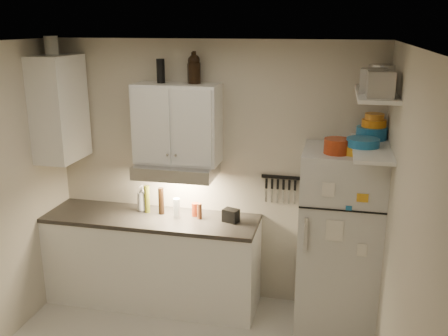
# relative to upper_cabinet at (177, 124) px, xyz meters

# --- Properties ---
(ceiling) EXTENTS (3.20, 3.00, 0.02)m
(ceiling) POSITION_rel_upper_cabinet_xyz_m (0.30, -1.33, 0.78)
(ceiling) COLOR silver
(ceiling) RESTS_ON ground
(back_wall) EXTENTS (3.20, 0.02, 2.60)m
(back_wall) POSITION_rel_upper_cabinet_xyz_m (0.30, 0.18, -0.53)
(back_wall) COLOR #BDB5A1
(back_wall) RESTS_ON ground
(right_wall) EXTENTS (0.02, 3.00, 2.60)m
(right_wall) POSITION_rel_upper_cabinet_xyz_m (1.91, -1.33, -0.53)
(right_wall) COLOR #BDB5A1
(right_wall) RESTS_ON ground
(base_cabinet) EXTENTS (2.10, 0.60, 0.88)m
(base_cabinet) POSITION_rel_upper_cabinet_xyz_m (-0.25, -0.14, -1.39)
(base_cabinet) COLOR white
(base_cabinet) RESTS_ON floor
(countertop) EXTENTS (2.10, 0.62, 0.04)m
(countertop) POSITION_rel_upper_cabinet_xyz_m (-0.25, -0.14, -0.93)
(countertop) COLOR #2D2A27
(countertop) RESTS_ON base_cabinet
(upper_cabinet) EXTENTS (0.80, 0.33, 0.75)m
(upper_cabinet) POSITION_rel_upper_cabinet_xyz_m (0.00, 0.00, 0.00)
(upper_cabinet) COLOR white
(upper_cabinet) RESTS_ON back_wall
(side_cabinet) EXTENTS (0.33, 0.55, 1.00)m
(side_cabinet) POSITION_rel_upper_cabinet_xyz_m (-1.14, -0.14, 0.12)
(side_cabinet) COLOR white
(side_cabinet) RESTS_ON left_wall
(range_hood) EXTENTS (0.76, 0.46, 0.12)m
(range_hood) POSITION_rel_upper_cabinet_xyz_m (0.00, -0.06, -0.44)
(range_hood) COLOR silver
(range_hood) RESTS_ON back_wall
(fridge) EXTENTS (0.70, 0.68, 1.70)m
(fridge) POSITION_rel_upper_cabinet_xyz_m (1.55, -0.18, -0.98)
(fridge) COLOR silver
(fridge) RESTS_ON floor
(shelf_hi) EXTENTS (0.30, 0.95, 0.03)m
(shelf_hi) POSITION_rel_upper_cabinet_xyz_m (1.75, -0.31, 0.38)
(shelf_hi) COLOR white
(shelf_hi) RESTS_ON right_wall
(shelf_lo) EXTENTS (0.30, 0.95, 0.03)m
(shelf_lo) POSITION_rel_upper_cabinet_xyz_m (1.75, -0.31, -0.07)
(shelf_lo) COLOR white
(shelf_lo) RESTS_ON right_wall
(knife_strip) EXTENTS (0.42, 0.02, 0.03)m
(knife_strip) POSITION_rel_upper_cabinet_xyz_m (1.00, 0.15, -0.51)
(knife_strip) COLOR black
(knife_strip) RESTS_ON back_wall
(dutch_oven) EXTENTS (0.28, 0.28, 0.13)m
(dutch_oven) POSITION_rel_upper_cabinet_xyz_m (1.48, -0.31, -0.06)
(dutch_oven) COLOR #9B3012
(dutch_oven) RESTS_ON fridge
(book_stack) EXTENTS (0.26, 0.29, 0.08)m
(book_stack) POSITION_rel_upper_cabinet_xyz_m (1.68, -0.30, -0.08)
(book_stack) COLOR gold
(book_stack) RESTS_ON fridge
(spice_jar) EXTENTS (0.06, 0.06, 0.10)m
(spice_jar) POSITION_rel_upper_cabinet_xyz_m (1.53, -0.27, -0.07)
(spice_jar) COLOR silver
(spice_jar) RESTS_ON fridge
(stock_pot) EXTENTS (0.30, 0.30, 0.19)m
(stock_pot) POSITION_rel_upper_cabinet_xyz_m (1.83, -0.00, 0.49)
(stock_pot) COLOR silver
(stock_pot) RESTS_ON shelf_hi
(tin_a) EXTENTS (0.21, 0.19, 0.19)m
(tin_a) POSITION_rel_upper_cabinet_xyz_m (1.72, -0.35, 0.48)
(tin_a) COLOR #AAAAAD
(tin_a) RESTS_ON shelf_hi
(tin_b) EXTENTS (0.19, 0.19, 0.19)m
(tin_b) POSITION_rel_upper_cabinet_xyz_m (1.76, -0.61, 0.48)
(tin_b) COLOR #AAAAAD
(tin_b) RESTS_ON shelf_hi
(bowl_teal) EXTENTS (0.26, 0.26, 0.10)m
(bowl_teal) POSITION_rel_upper_cabinet_xyz_m (1.76, -0.02, 0.00)
(bowl_teal) COLOR #1D67A0
(bowl_teal) RESTS_ON shelf_lo
(bowl_orange) EXTENTS (0.21, 0.21, 0.06)m
(bowl_orange) POSITION_rel_upper_cabinet_xyz_m (1.78, -0.01, 0.09)
(bowl_orange) COLOR orange
(bowl_orange) RESTS_ON bowl_teal
(bowl_yellow) EXTENTS (0.16, 0.16, 0.05)m
(bowl_yellow) POSITION_rel_upper_cabinet_xyz_m (1.78, -0.01, 0.14)
(bowl_yellow) COLOR orange
(bowl_yellow) RESTS_ON bowl_orange
(plates) EXTENTS (0.31, 0.31, 0.07)m
(plates) POSITION_rel_upper_cabinet_xyz_m (1.68, -0.33, -0.02)
(plates) COLOR #1D67A0
(plates) RESTS_ON shelf_lo
(growler_a) EXTENTS (0.14, 0.14, 0.26)m
(growler_a) POSITION_rel_upper_cabinet_xyz_m (0.14, 0.08, 0.51)
(growler_a) COLOR black
(growler_a) RESTS_ON upper_cabinet
(growler_b) EXTENTS (0.13, 0.13, 0.27)m
(growler_b) POSITION_rel_upper_cabinet_xyz_m (0.16, 0.05, 0.51)
(growler_b) COLOR black
(growler_b) RESTS_ON upper_cabinet
(thermos_a) EXTENTS (0.07, 0.07, 0.20)m
(thermos_a) POSITION_rel_upper_cabinet_xyz_m (-0.15, 0.02, 0.48)
(thermos_a) COLOR black
(thermos_a) RESTS_ON upper_cabinet
(thermos_b) EXTENTS (0.09, 0.09, 0.22)m
(thermos_b) POSITION_rel_upper_cabinet_xyz_m (-0.16, 0.03, 0.49)
(thermos_b) COLOR black
(thermos_b) RESTS_ON upper_cabinet
(side_jar) EXTENTS (0.14, 0.14, 0.17)m
(side_jar) POSITION_rel_upper_cabinet_xyz_m (-1.18, -0.11, 0.71)
(side_jar) COLOR silver
(side_jar) RESTS_ON side_cabinet
(soap_bottle) EXTENTS (0.12, 0.12, 0.30)m
(soap_bottle) POSITION_rel_upper_cabinet_xyz_m (-0.39, -0.01, -0.76)
(soap_bottle) COLOR white
(soap_bottle) RESTS_ON countertop
(pepper_mill) EXTENTS (0.06, 0.06, 0.16)m
(pepper_mill) POSITION_rel_upper_cabinet_xyz_m (0.23, -0.09, -0.83)
(pepper_mill) COLOR brown
(pepper_mill) RESTS_ON countertop
(oil_bottle) EXTENTS (0.06, 0.06, 0.28)m
(oil_bottle) POSITION_rel_upper_cabinet_xyz_m (-0.32, -0.04, -0.77)
(oil_bottle) COLOR #5E6118
(oil_bottle) RESTS_ON countertop
(vinegar_bottle) EXTENTS (0.07, 0.07, 0.27)m
(vinegar_bottle) POSITION_rel_upper_cabinet_xyz_m (-0.17, -0.04, -0.77)
(vinegar_bottle) COLOR black
(vinegar_bottle) RESTS_ON countertop
(clear_bottle) EXTENTS (0.06, 0.06, 0.19)m
(clear_bottle) POSITION_rel_upper_cabinet_xyz_m (0.00, -0.10, -0.81)
(clear_bottle) COLOR silver
(clear_bottle) RESTS_ON countertop
(red_jar) EXTENTS (0.08, 0.08, 0.13)m
(red_jar) POSITION_rel_upper_cabinet_xyz_m (0.17, -0.03, -0.84)
(red_jar) COLOR #9B3012
(red_jar) RESTS_ON countertop
(caddy) EXTENTS (0.17, 0.14, 0.12)m
(caddy) POSITION_rel_upper_cabinet_xyz_m (0.54, -0.09, -0.84)
(caddy) COLOR black
(caddy) RESTS_ON countertop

